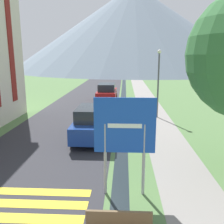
{
  "coord_description": "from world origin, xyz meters",
  "views": [
    {
      "loc": [
        1.31,
        -2.91,
        4.48
      ],
      "look_at": [
        0.65,
        10.0,
        1.57
      ],
      "focal_mm": 40.0,
      "sensor_mm": 36.0,
      "label": 1
    }
  ],
  "objects_px": {
    "streetlamp": "(158,78)",
    "parked_car_far": "(107,93)",
    "road_sign": "(125,133)",
    "parked_car_near": "(93,123)"
  },
  "relations": [
    {
      "from": "road_sign",
      "to": "streetlamp",
      "type": "distance_m",
      "value": 11.08
    },
    {
      "from": "parked_car_near",
      "to": "streetlamp",
      "type": "bearing_deg",
      "value": 51.33
    },
    {
      "from": "parked_car_far",
      "to": "streetlamp",
      "type": "relative_size",
      "value": 0.92
    },
    {
      "from": "parked_car_near",
      "to": "streetlamp",
      "type": "relative_size",
      "value": 0.89
    },
    {
      "from": "parked_car_near",
      "to": "road_sign",
      "type": "bearing_deg",
      "value": -72.84
    },
    {
      "from": "road_sign",
      "to": "parked_car_near",
      "type": "height_order",
      "value": "road_sign"
    },
    {
      "from": "parked_car_far",
      "to": "streetlamp",
      "type": "bearing_deg",
      "value": -56.28
    },
    {
      "from": "streetlamp",
      "to": "parked_car_near",
      "type": "bearing_deg",
      "value": -128.67
    },
    {
      "from": "streetlamp",
      "to": "parked_car_far",
      "type": "bearing_deg",
      "value": 123.72
    },
    {
      "from": "road_sign",
      "to": "parked_car_near",
      "type": "distance_m",
      "value": 5.97
    }
  ]
}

